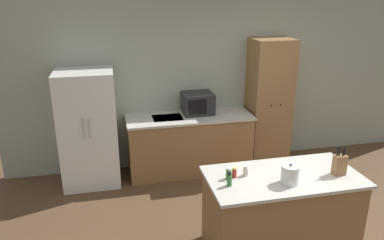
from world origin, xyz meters
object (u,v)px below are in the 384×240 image
at_px(spice_bottle_short_red, 229,174).
at_px(spice_bottle_amber_oil, 229,179).
at_px(refrigerator, 88,129).
at_px(kettle, 290,175).
at_px(pantry_cabinet, 269,103).
at_px(spice_bottle_green_herb, 234,173).
at_px(knife_block, 340,164).
at_px(spice_bottle_tall_dark, 246,171).
at_px(microwave, 198,103).

height_order(spice_bottle_short_red, spice_bottle_amber_oil, spice_bottle_amber_oil).
xyz_separation_m(refrigerator, kettle, (2.02, -2.20, 0.16)).
relative_size(pantry_cabinet, spice_bottle_green_herb, 18.37).
bearing_deg(kettle, knife_block, 6.10).
relative_size(spice_bottle_amber_oil, spice_bottle_green_herb, 1.36).
height_order(pantry_cabinet, spice_bottle_short_red, pantry_cabinet).
bearing_deg(spice_bottle_amber_oil, spice_bottle_tall_dark, 36.20).
relative_size(microwave, knife_block, 1.47).
distance_m(spice_bottle_tall_dark, spice_bottle_amber_oil, 0.29).
relative_size(spice_bottle_tall_dark, kettle, 0.50).
relative_size(knife_block, spice_bottle_tall_dark, 2.92).
distance_m(knife_block, kettle, 0.59).
xyz_separation_m(spice_bottle_short_red, spice_bottle_amber_oil, (-0.04, -0.14, 0.01)).
bearing_deg(spice_bottle_amber_oil, spice_bottle_green_herb, 56.10).
xyz_separation_m(pantry_cabinet, spice_bottle_amber_oil, (-1.38, -2.20, -0.04)).
relative_size(spice_bottle_short_red, kettle, 0.55).
bearing_deg(spice_bottle_amber_oil, kettle, -7.99).
distance_m(knife_block, spice_bottle_amber_oil, 1.19).
relative_size(microwave, spice_bottle_short_red, 3.86).
xyz_separation_m(pantry_cabinet, spice_bottle_short_red, (-1.34, -2.06, -0.05)).
height_order(knife_block, kettle, knife_block).
height_order(refrigerator, spice_bottle_amber_oil, refrigerator).
bearing_deg(kettle, spice_bottle_green_herb, 154.13).
height_order(refrigerator, spice_bottle_short_red, refrigerator).
bearing_deg(refrigerator, spice_bottle_green_herb, -52.26).
xyz_separation_m(microwave, spice_bottle_amber_oil, (-0.23, -2.25, -0.10)).
bearing_deg(refrigerator, spice_bottle_amber_oil, -56.25).
bearing_deg(spice_bottle_tall_dark, refrigerator, 130.19).
bearing_deg(spice_bottle_tall_dark, pantry_cabinet, 60.61).
height_order(knife_block, spice_bottle_short_red, knife_block).
bearing_deg(spice_bottle_tall_dark, spice_bottle_short_red, -171.62).
bearing_deg(refrigerator, spice_bottle_short_red, -53.70).
bearing_deg(spice_bottle_tall_dark, kettle, -34.67).
distance_m(knife_block, spice_bottle_tall_dark, 0.98).
bearing_deg(knife_block, spice_bottle_amber_oil, 179.00).
xyz_separation_m(microwave, spice_bottle_green_herb, (-0.12, -2.09, -0.12)).
xyz_separation_m(refrigerator, microwave, (1.64, 0.13, 0.23)).
bearing_deg(pantry_cabinet, kettle, -108.81).
distance_m(pantry_cabinet, spice_bottle_tall_dark, 2.34).
relative_size(knife_block, spice_bottle_green_herb, 2.84).
distance_m(pantry_cabinet, spice_bottle_green_herb, 2.41).
bearing_deg(spice_bottle_tall_dark, microwave, 90.13).
bearing_deg(knife_block, kettle, -173.90).
relative_size(microwave, spice_bottle_green_herb, 4.17).
height_order(microwave, spice_bottle_green_herb, microwave).
height_order(pantry_cabinet, kettle, pantry_cabinet).
xyz_separation_m(refrigerator, knife_block, (2.61, -2.14, 0.17)).
xyz_separation_m(spice_bottle_green_herb, kettle, (0.49, -0.24, 0.04)).
bearing_deg(spice_bottle_tall_dark, knife_block, -11.25).
height_order(refrigerator, kettle, refrigerator).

